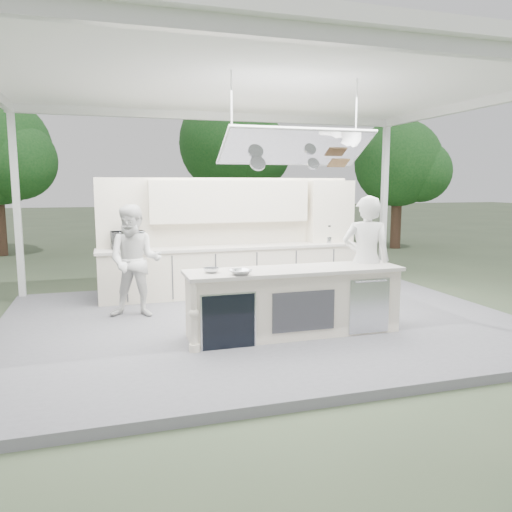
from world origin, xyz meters
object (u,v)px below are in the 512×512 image
object	(u,v)px
back_counter	(232,270)
head_chef	(366,260)
sous_chef	(135,261)
demo_island	(293,302)

from	to	relation	value
back_counter	head_chef	world-z (taller)	head_chef
back_counter	sous_chef	distance (m)	2.26
head_chef	demo_island	bearing A→B (deg)	34.09
demo_island	sous_chef	world-z (taller)	sous_chef
back_counter	sous_chef	bearing A→B (deg)	-148.61
back_counter	head_chef	size ratio (longest dim) A/B	2.59
head_chef	sous_chef	distance (m)	3.63
demo_island	head_chef	size ratio (longest dim) A/B	1.58
head_chef	sous_chef	bearing A→B (deg)	1.12
demo_island	back_counter	world-z (taller)	same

